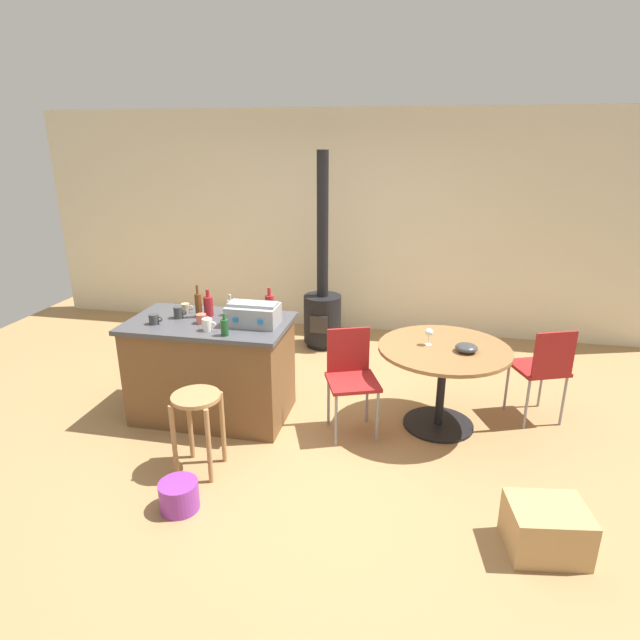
# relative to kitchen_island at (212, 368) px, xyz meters

# --- Properties ---
(ground_plane) EXTENTS (8.80, 8.80, 0.00)m
(ground_plane) POSITION_rel_kitchen_island_xyz_m (0.78, -0.05, -0.45)
(ground_plane) COLOR #A37A4C
(back_wall) EXTENTS (8.00, 0.10, 2.70)m
(back_wall) POSITION_rel_kitchen_island_xyz_m (0.78, 2.57, 0.90)
(back_wall) COLOR beige
(back_wall) RESTS_ON ground_plane
(kitchen_island) EXTENTS (1.38, 0.80, 0.89)m
(kitchen_island) POSITION_rel_kitchen_island_xyz_m (0.00, 0.00, 0.00)
(kitchen_island) COLOR brown
(kitchen_island) RESTS_ON ground_plane
(wooden_stool) EXTENTS (0.35, 0.35, 0.62)m
(wooden_stool) POSITION_rel_kitchen_island_xyz_m (0.23, -0.81, 0.02)
(wooden_stool) COLOR #A37A4C
(wooden_stool) RESTS_ON ground_plane
(dining_table) EXTENTS (1.09, 1.09, 0.73)m
(dining_table) POSITION_rel_kitchen_island_xyz_m (1.98, 0.20, 0.12)
(dining_table) COLOR black
(dining_table) RESTS_ON ground_plane
(folding_chair_near) EXTENTS (0.52, 0.52, 0.87)m
(folding_chair_near) POSITION_rel_kitchen_island_xyz_m (1.23, -0.01, 0.07)
(folding_chair_near) COLOR maroon
(folding_chair_near) RESTS_ON ground_plane
(folding_chair_far) EXTENTS (0.52, 0.52, 0.88)m
(folding_chair_far) POSITION_rel_kitchen_island_xyz_m (2.82, 0.45, 0.08)
(folding_chair_far) COLOR maroon
(folding_chair_far) RESTS_ON ground_plane
(wood_stove) EXTENTS (0.44, 0.45, 2.24)m
(wood_stove) POSITION_rel_kitchen_island_xyz_m (0.62, 1.82, 0.08)
(wood_stove) COLOR black
(wood_stove) RESTS_ON ground_plane
(toolbox) EXTENTS (0.42, 0.28, 0.19)m
(toolbox) POSITION_rel_kitchen_island_xyz_m (0.41, -0.01, 0.53)
(toolbox) COLOR gray
(toolbox) RESTS_ON kitchen_island
(bottle_0) EXTENTS (0.06, 0.06, 0.29)m
(bottle_0) POSITION_rel_kitchen_island_xyz_m (-0.12, 0.08, 0.55)
(bottle_0) COLOR #603314
(bottle_0) RESTS_ON kitchen_island
(bottle_1) EXTENTS (0.08, 0.08, 0.24)m
(bottle_1) POSITION_rel_kitchen_island_xyz_m (-0.05, 0.13, 0.53)
(bottle_1) COLOR maroon
(bottle_1) RESTS_ON kitchen_island
(bottle_2) EXTENTS (0.06, 0.06, 0.19)m
(bottle_2) POSITION_rel_kitchen_island_xyz_m (0.13, 0.19, 0.51)
(bottle_2) COLOR #B7B2AD
(bottle_2) RESTS_ON kitchen_island
(bottle_3) EXTENTS (0.08, 0.08, 0.25)m
(bottle_3) POSITION_rel_kitchen_island_xyz_m (0.46, 0.26, 0.54)
(bottle_3) COLOR maroon
(bottle_3) RESTS_ON kitchen_island
(bottle_4) EXTENTS (0.06, 0.06, 0.18)m
(bottle_4) POSITION_rel_kitchen_island_xyz_m (0.27, -0.30, 0.51)
(bottle_4) COLOR #194C23
(bottle_4) RESTS_ON kitchen_island
(cup_0) EXTENTS (0.11, 0.07, 0.08)m
(cup_0) POSITION_rel_kitchen_island_xyz_m (-0.29, 0.18, 0.48)
(cup_0) COLOR tan
(cup_0) RESTS_ON kitchen_island
(cup_1) EXTENTS (0.12, 0.08, 0.08)m
(cup_1) POSITION_rel_kitchen_island_xyz_m (-0.41, -0.16, 0.48)
(cup_1) COLOR #383838
(cup_1) RESTS_ON kitchen_island
(cup_2) EXTENTS (0.12, 0.08, 0.10)m
(cup_2) POSITION_rel_kitchen_island_xyz_m (0.09, -0.22, 0.49)
(cup_2) COLOR white
(cup_2) RESTS_ON kitchen_island
(cup_3) EXTENTS (0.12, 0.08, 0.08)m
(cup_3) POSITION_rel_kitchen_island_xyz_m (-0.03, -0.07, 0.48)
(cup_3) COLOR #DB6651
(cup_3) RESTS_ON kitchen_island
(cup_4) EXTENTS (0.12, 0.08, 0.10)m
(cup_4) POSITION_rel_kitchen_island_xyz_m (-0.28, 0.02, 0.49)
(cup_4) COLOR #383838
(cup_4) RESTS_ON kitchen_island
(wine_glass) EXTENTS (0.07, 0.07, 0.14)m
(wine_glass) POSITION_rel_kitchen_island_xyz_m (1.84, 0.22, 0.39)
(wine_glass) COLOR silver
(wine_glass) RESTS_ON dining_table
(serving_bowl) EXTENTS (0.18, 0.18, 0.07)m
(serving_bowl) POSITION_rel_kitchen_island_xyz_m (2.14, 0.13, 0.32)
(serving_bowl) COLOR #383838
(serving_bowl) RESTS_ON dining_table
(cardboard_box) EXTENTS (0.50, 0.43, 0.30)m
(cardboard_box) POSITION_rel_kitchen_island_xyz_m (2.59, -1.16, -0.29)
(cardboard_box) COLOR tan
(cardboard_box) RESTS_ON ground_plane
(plastic_bucket) EXTENTS (0.26, 0.26, 0.20)m
(plastic_bucket) POSITION_rel_kitchen_island_xyz_m (0.27, -1.26, -0.35)
(plastic_bucket) COLOR purple
(plastic_bucket) RESTS_ON ground_plane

